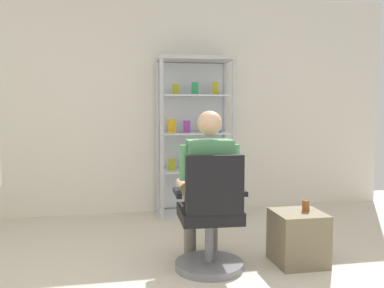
{
  "coord_description": "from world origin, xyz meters",
  "views": [
    {
      "loc": [
        -0.62,
        -2.3,
        1.33
      ],
      "look_at": [
        0.08,
        1.28,
        1.0
      ],
      "focal_mm": 39.84,
      "sensor_mm": 36.0,
      "label": 1
    }
  ],
  "objects": [
    {
      "name": "back_wall",
      "position": [
        0.0,
        3.0,
        1.35
      ],
      "size": [
        6.0,
        0.1,
        2.7
      ],
      "primitive_type": "cube",
      "color": "silver",
      "rests_on": "ground"
    },
    {
      "name": "display_cabinet_main",
      "position": [
        0.4,
        2.76,
        0.96
      ],
      "size": [
        0.9,
        0.45,
        1.9
      ],
      "color": "#B7B7BC",
      "rests_on": "ground"
    },
    {
      "name": "tea_glass",
      "position": [
        1.0,
        0.97,
        0.49
      ],
      "size": [
        0.06,
        0.06,
        0.09
      ],
      "primitive_type": "cylinder",
      "color": "brown",
      "rests_on": "storage_crate"
    },
    {
      "name": "seated_shopkeeper",
      "position": [
        0.17,
        1.09,
        0.71
      ],
      "size": [
        0.5,
        0.58,
        1.29
      ],
      "color": "slate",
      "rests_on": "ground"
    },
    {
      "name": "office_chair",
      "position": [
        0.17,
        0.92,
        0.39
      ],
      "size": [
        0.57,
        0.56,
        0.96
      ],
      "color": "slate",
      "rests_on": "ground"
    },
    {
      "name": "storage_crate",
      "position": [
        0.93,
        0.96,
        0.22
      ],
      "size": [
        0.4,
        0.41,
        0.44
      ],
      "primitive_type": "cube",
      "color": "#72664C",
      "rests_on": "ground"
    }
  ]
}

